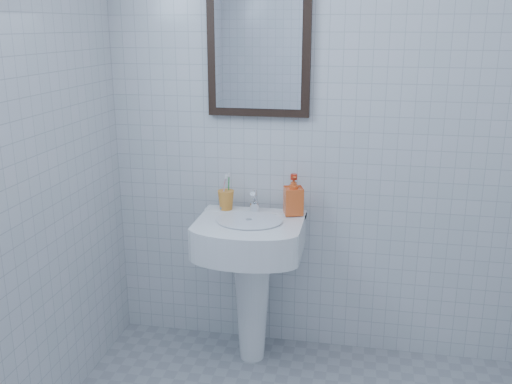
# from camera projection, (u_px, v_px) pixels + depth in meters

# --- Properties ---
(wall_back) EXTENTS (2.20, 0.02, 2.50)m
(wall_back) POSITION_uv_depth(u_px,v_px,m) (327.00, 115.00, 2.77)
(wall_back) COLOR silver
(wall_back) RESTS_ON ground
(washbasin) EXTENTS (0.51, 0.37, 0.78)m
(washbasin) POSITION_uv_depth(u_px,v_px,m) (251.00, 265.00, 2.83)
(washbasin) COLOR white
(washbasin) RESTS_ON ground
(faucet) EXTENTS (0.05, 0.10, 0.12)m
(faucet) POSITION_uv_depth(u_px,v_px,m) (255.00, 203.00, 2.83)
(faucet) COLOR silver
(faucet) RESTS_ON washbasin
(toothbrush_cup) EXTENTS (0.08, 0.08, 0.10)m
(toothbrush_cup) POSITION_uv_depth(u_px,v_px,m) (226.00, 200.00, 2.87)
(toothbrush_cup) COLOR orange
(toothbrush_cup) RESTS_ON washbasin
(soap_dispenser) EXTENTS (0.11, 0.11, 0.20)m
(soap_dispenser) POSITION_uv_depth(u_px,v_px,m) (294.00, 194.00, 2.78)
(soap_dispenser) COLOR #E85A16
(soap_dispenser) RESTS_ON washbasin
(wall_mirror) EXTENTS (0.50, 0.04, 0.62)m
(wall_mirror) POSITION_uv_depth(u_px,v_px,m) (259.00, 52.00, 2.72)
(wall_mirror) COLOR black
(wall_mirror) RESTS_ON wall_back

